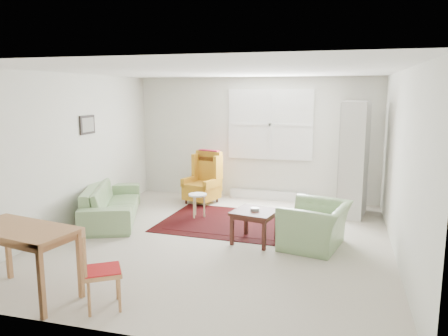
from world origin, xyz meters
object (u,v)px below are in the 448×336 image
(stool, at_px, (198,206))
(desk_chair, at_px, (103,270))
(armchair, at_px, (315,221))
(wingback_chair, at_px, (202,177))
(sofa, at_px, (112,195))
(desk, at_px, (23,262))
(coffee_table, at_px, (255,226))
(cabinet, at_px, (355,159))

(stool, xyz_separation_m, desk_chair, (0.13, -3.38, 0.20))
(armchair, distance_m, wingback_chair, 3.07)
(sofa, xyz_separation_m, stool, (1.41, 0.49, -0.21))
(desk, bearing_deg, stool, 76.19)
(desk_chair, bearing_deg, coffee_table, -58.38)
(sofa, xyz_separation_m, desk, (0.58, -2.90, -0.03))
(wingback_chair, distance_m, stool, 1.07)
(sofa, distance_m, wingback_chair, 1.88)
(armchair, bearing_deg, cabinet, 176.31)
(armchair, distance_m, stool, 2.32)
(wingback_chair, distance_m, desk_chair, 4.39)
(coffee_table, bearing_deg, wingback_chair, 126.63)
(coffee_table, bearing_deg, armchair, 3.07)
(armchair, distance_m, cabinet, 2.05)
(cabinet, bearing_deg, wingback_chair, -173.18)
(cabinet, bearing_deg, coffee_table, -117.86)
(desk, bearing_deg, coffee_table, 48.99)
(armchair, xyz_separation_m, stool, (-2.11, 0.97, -0.17))
(coffee_table, distance_m, desk_chair, 2.62)
(sofa, bearing_deg, coffee_table, -123.45)
(armchair, bearing_deg, desk_chair, -26.77)
(stool, bearing_deg, coffee_table, -39.36)
(armchair, bearing_deg, sofa, -85.22)
(armchair, height_order, desk, desk)
(sofa, distance_m, armchair, 3.55)
(armchair, height_order, coffee_table, armchair)
(stool, relative_size, cabinet, 0.21)
(sofa, bearing_deg, wingback_chair, -60.29)
(wingback_chair, height_order, stool, wingback_chair)
(coffee_table, relative_size, cabinet, 0.29)
(coffee_table, distance_m, desk, 3.15)
(coffee_table, height_order, stool, coffee_table)
(stool, height_order, desk, desk)
(coffee_table, bearing_deg, stool, 140.64)
(sofa, bearing_deg, desk_chair, -174.22)
(coffee_table, bearing_deg, desk_chair, -114.94)
(coffee_table, height_order, desk_chair, desk_chair)
(sofa, height_order, cabinet, cabinet)
(sofa, bearing_deg, stool, -93.13)
(sofa, bearing_deg, armchair, -119.98)
(desk, xyz_separation_m, desk_chair, (0.96, 0.01, 0.02))
(cabinet, relative_size, desk, 1.65)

